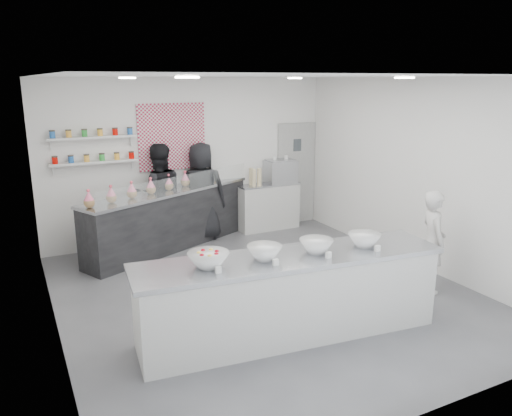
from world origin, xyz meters
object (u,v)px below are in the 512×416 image
Objects in this scene: back_bar at (170,219)px; espresso_ledge at (269,207)px; espresso_machine at (280,172)px; prep_counter at (290,296)px; staff_right at (202,192)px; woman_prep at (432,241)px; staff_left at (159,195)px.

espresso_ledge is at bearing -18.26° from back_bar.
back_bar is at bearing -174.03° from espresso_machine.
prep_counter is at bearing -110.35° from back_bar.
staff_right is (-1.43, -0.00, 0.45)m from espresso_ledge.
back_bar reaches higher than espresso_ledge.
back_bar is 4.45m from woman_prep.
espresso_ledge is at bearing 33.07° from woman_prep.
espresso_machine is 3.78m from woman_prep.
espresso_ledge is (1.84, 3.96, -0.03)m from prep_counter.
woman_prep is (0.37, -3.74, -0.43)m from espresso_machine.
woman_prep is 4.27m from staff_right.
espresso_machine is at bearing -172.43° from staff_left.
staff_left reaches higher than espresso_machine.
staff_left is (-2.88, 3.74, 0.20)m from woman_prep.
prep_counter is 1.06× the size of back_bar.
espresso_ledge is 0.68× the size of staff_right.
woman_prep is 4.72m from staff_left.
woman_prep reaches higher than back_bar.
back_bar is at bearing 100.79° from prep_counter.
woman_prep is 0.80× the size of staff_right.
prep_counter is at bearing 118.72° from woman_prep.
staff_right reaches higher than prep_counter.
woman_prep is at bearing 11.41° from prep_counter.
woman_prep is 0.79× the size of staff_left.
prep_counter is at bearing -117.89° from espresso_machine.
espresso_machine is (2.10, 3.96, 0.66)m from prep_counter.
espresso_ledge is at bearing -172.43° from staff_left.
staff_left is (-0.11, 0.25, 0.40)m from back_bar.
woman_prep reaches higher than espresso_ledge.
back_bar is (-0.30, 3.71, 0.04)m from prep_counter.
staff_right reaches higher than espresso_ledge.
staff_right is at bearing 52.34° from woman_prep.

